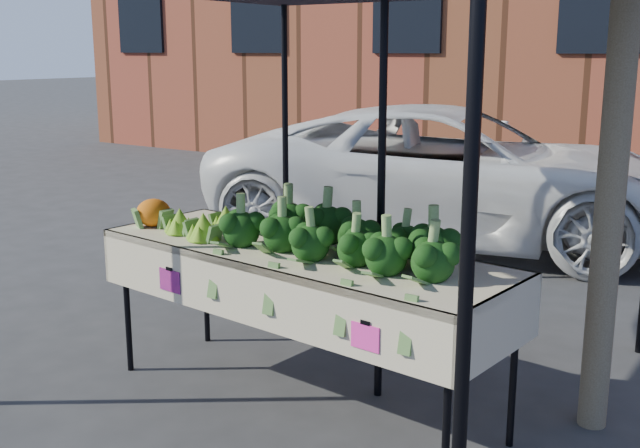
{
  "coord_description": "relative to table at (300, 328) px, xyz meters",
  "views": [
    {
      "loc": [
        2.4,
        -3.08,
        1.94
      ],
      "look_at": [
        0.06,
        0.35,
        1.0
      ],
      "focal_mm": 43.09,
      "sensor_mm": 36.0,
      "label": 1
    }
  ],
  "objects": [
    {
      "name": "cauliflower_pair",
      "position": [
        -1.05,
        -0.05,
        0.54
      ],
      "size": [
        0.21,
        0.21,
        0.19
      ],
      "primitive_type": "ellipsoid",
      "color": "orange",
      "rests_on": "table"
    },
    {
      "name": "broccoli_heap",
      "position": [
        0.27,
        0.03,
        0.59
      ],
      "size": [
        1.38,
        0.58,
        0.27
      ],
      "primitive_type": "ellipsoid",
      "color": "black",
      "rests_on": "table"
    },
    {
      "name": "romanesco_cluster",
      "position": [
        -0.67,
        -0.01,
        0.55
      ],
      "size": [
        0.44,
        0.48,
        0.21
      ],
      "primitive_type": "ellipsoid",
      "color": "#7FC130",
      "rests_on": "table"
    },
    {
      "name": "ground",
      "position": [
        -0.06,
        -0.15,
        -0.45
      ],
      "size": [
        90.0,
        90.0,
        0.0
      ],
      "primitive_type": "plane",
      "color": "#2C2C2E"
    },
    {
      "name": "table",
      "position": [
        0.0,
        0.0,
        0.0
      ],
      "size": [
        2.46,
        1.02,
        0.9
      ],
      "color": "beige",
      "rests_on": "ground"
    },
    {
      "name": "street_tree",
      "position": [
        1.42,
        0.68,
        1.67
      ],
      "size": [
        2.15,
        2.15,
        4.23
      ],
      "primitive_type": null,
      "color": "#1E4C14",
      "rests_on": "ground"
    },
    {
      "name": "canopy",
      "position": [
        -0.05,
        0.43,
        0.92
      ],
      "size": [
        3.16,
        3.16,
        2.74
      ],
      "primitive_type": null,
      "color": "black",
      "rests_on": "ground"
    }
  ]
}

